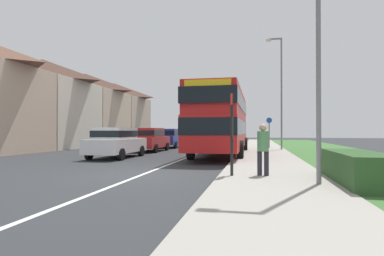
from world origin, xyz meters
The scene contains 15 objects.
ground_plane centered at (0.00, 0.00, 0.00)m, with size 120.00×120.00×0.00m, color #2D3033.
lane_marking_centre centered at (0.00, 8.00, 0.00)m, with size 0.14×60.00×0.01m, color silver.
pavement_near_side centered at (4.20, 6.00, 0.06)m, with size 3.20×68.00×0.12m, color #9E998E.
grass_verge_seaward centered at (8.50, 6.00, 0.04)m, with size 6.00×68.00×0.08m, color #3D6B33.
roadside_hedge centered at (6.30, -1.05, 0.45)m, with size 1.10×3.44×0.90m, color #2D5128.
double_decker_bus centered at (1.70, 8.79, 2.14)m, with size 2.80×11.53×3.70m.
parked_car_white centered at (-3.69, 5.78, 0.90)m, with size 1.94×4.44×1.64m.
parked_car_red centered at (-3.71, 11.14, 0.91)m, with size 1.98×4.28×1.66m.
parked_car_blue centered at (-3.66, 16.32, 0.90)m, with size 1.88×4.26×1.64m.
pedestrian_at_stop centered at (3.92, -0.32, 0.98)m, with size 0.34×0.34×1.67m.
bus_stop_sign centered at (3.00, -0.50, 1.54)m, with size 0.09×0.52×2.60m.
cycle_route_sign centered at (4.72, 15.52, 1.43)m, with size 0.44×0.08×2.52m.
street_lamp_near centered at (5.17, -1.55, 4.50)m, with size 1.14×0.20×7.89m.
street_lamp_mid centered at (5.42, 13.52, 4.66)m, with size 1.14×0.20×8.21m.
house_terrace_far_side centered at (-14.45, 17.42, 3.84)m, with size 7.79×27.58×7.68m.
Camera 1 is at (3.72, -9.96, 1.46)m, focal length 29.33 mm.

